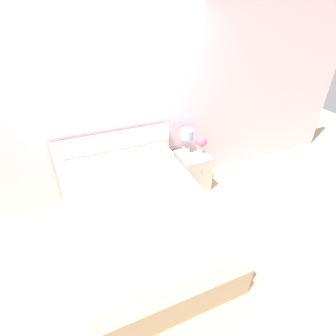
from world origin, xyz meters
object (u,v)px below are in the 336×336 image
(nightstand, at_px, (192,171))
(table_lamp, at_px, (187,137))
(flower_vase, at_px, (202,143))
(teacup, at_px, (192,158))
(bed, at_px, (139,219))

(nightstand, relative_size, table_lamp, 1.57)
(flower_vase, bearing_deg, nightstand, -172.06)
(nightstand, relative_size, flower_vase, 2.22)
(flower_vase, xyz_separation_m, teacup, (-0.21, -0.12, -0.14))
(table_lamp, bearing_deg, teacup, -93.38)
(bed, height_order, table_lamp, bed)
(bed, bearing_deg, table_lamp, 39.31)
(bed, distance_m, teacup, 1.22)
(teacup, bearing_deg, nightstand, 55.44)
(nightstand, height_order, teacup, teacup)
(bed, relative_size, table_lamp, 5.74)
(bed, distance_m, flower_vase, 1.49)
(bed, xyz_separation_m, nightstand, (1.09, 0.73, -0.05))
(flower_vase, distance_m, teacup, 0.28)
(table_lamp, distance_m, teacup, 0.32)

